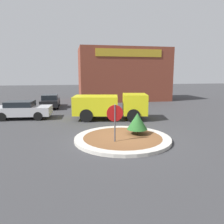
% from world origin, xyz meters
% --- Properties ---
extents(ground_plane, '(120.00, 120.00, 0.00)m').
position_xyz_m(ground_plane, '(0.00, 0.00, 0.00)').
color(ground_plane, '#38383A').
extents(traffic_island, '(5.10, 5.10, 0.17)m').
position_xyz_m(traffic_island, '(0.00, 0.00, 0.08)').
color(traffic_island, '#BCB7AD').
rests_on(traffic_island, ground_plane).
extents(stop_sign, '(0.82, 0.07, 2.02)m').
position_xyz_m(stop_sign, '(-0.56, -0.65, 1.40)').
color(stop_sign, '#4C4C51').
rests_on(stop_sign, ground_plane).
extents(island_shrub, '(1.13, 1.13, 1.19)m').
position_xyz_m(island_shrub, '(0.93, 0.41, 0.90)').
color(island_shrub, brown).
rests_on(island_shrub, traffic_island).
extents(utility_truck, '(5.86, 3.26, 1.96)m').
position_xyz_m(utility_truck, '(0.33, 5.46, 1.12)').
color(utility_truck, gold).
rests_on(utility_truck, ground_plane).
extents(storefront_building, '(11.55, 6.07, 6.74)m').
position_xyz_m(storefront_building, '(4.45, 17.86, 3.37)').
color(storefront_building, brown).
rests_on(storefront_building, ground_plane).
extents(parked_sedan_silver, '(4.38, 2.27, 1.38)m').
position_xyz_m(parked_sedan_silver, '(-6.32, 7.02, 0.72)').
color(parked_sedan_silver, '#B7B7BC').
rests_on(parked_sedan_silver, ground_plane).
extents(parked_sedan_black, '(1.81, 4.23, 1.37)m').
position_xyz_m(parked_sedan_black, '(-4.65, 12.47, 0.70)').
color(parked_sedan_black, black).
rests_on(parked_sedan_black, ground_plane).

